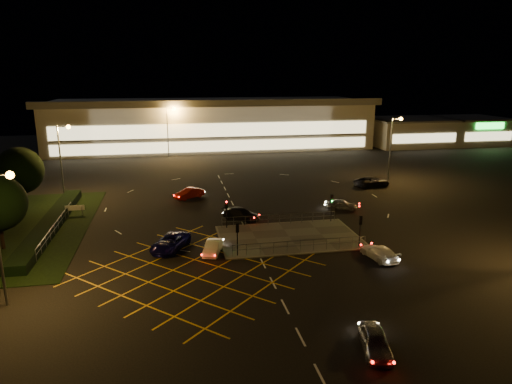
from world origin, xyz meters
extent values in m
plane|color=black|center=(0.00, 0.00, 0.00)|extent=(180.00, 180.00, 0.00)
cube|color=#4C4944|center=(2.00, -2.00, 0.06)|extent=(14.00, 9.00, 0.12)
cube|color=black|center=(-28.00, 6.00, 0.04)|extent=(18.00, 30.00, 0.08)
cube|color=black|center=(-23.00, 6.00, 0.50)|extent=(2.00, 26.00, 1.00)
cube|color=beige|center=(0.00, 62.00, 5.00)|extent=(70.00, 25.00, 10.00)
cube|color=slate|center=(0.00, 62.00, 10.20)|extent=(72.00, 26.50, 0.60)
cube|color=#FFEAA5|center=(0.00, 49.45, 5.00)|extent=(66.00, 0.20, 3.00)
cube|color=#FFEAA5|center=(0.00, 49.45, 1.80)|extent=(66.00, 0.20, 2.20)
cube|color=beige|center=(46.00, 54.00, 3.00)|extent=(18.00, 14.00, 6.00)
cube|color=slate|center=(46.00, 54.00, 6.15)|extent=(18.80, 14.80, 0.40)
cube|color=#FFEAA5|center=(46.00, 46.95, 2.60)|extent=(15.30, 0.20, 2.00)
cube|color=beige|center=(62.00, 54.00, 3.00)|extent=(14.00, 14.00, 6.00)
cube|color=slate|center=(62.00, 54.00, 6.15)|extent=(14.80, 14.80, 0.40)
cube|color=#FFEAA5|center=(62.00, 46.95, 2.60)|extent=(11.90, 0.20, 2.00)
cube|color=#19E533|center=(62.00, 46.85, 5.00)|extent=(7.00, 0.30, 1.40)
sphere|color=orange|center=(-20.60, -12.00, 9.75)|extent=(0.56, 0.56, 0.56)
cylinder|color=slate|center=(-24.00, 18.00, 5.00)|extent=(0.20, 0.20, 10.00)
cylinder|color=slate|center=(-23.30, 18.00, 9.80)|extent=(1.40, 0.12, 0.12)
sphere|color=orange|center=(-22.60, 18.00, 9.75)|extent=(0.56, 0.56, 0.56)
cylinder|color=slate|center=(24.00, 20.00, 5.00)|extent=(0.20, 0.20, 10.00)
cylinder|color=slate|center=(24.70, 20.00, 9.80)|extent=(1.40, 0.12, 0.12)
sphere|color=orange|center=(25.40, 20.00, 9.75)|extent=(0.56, 0.56, 0.56)
cylinder|color=slate|center=(-10.00, 48.00, 5.00)|extent=(0.20, 0.20, 10.00)
cylinder|color=slate|center=(-9.30, 48.00, 9.80)|extent=(1.40, 0.12, 0.12)
sphere|color=orange|center=(-8.60, 48.00, 9.75)|extent=(0.56, 0.56, 0.56)
cylinder|color=slate|center=(30.00, 50.00, 5.00)|extent=(0.20, 0.20, 10.00)
cylinder|color=slate|center=(30.70, 50.00, 9.80)|extent=(1.40, 0.12, 0.12)
sphere|color=orange|center=(31.40, 50.00, 9.75)|extent=(0.56, 0.56, 0.56)
cylinder|color=black|center=(-4.00, -6.00, 1.62)|extent=(0.10, 0.10, 3.00)
cube|color=black|center=(-4.00, -6.00, 2.82)|extent=(0.28, 0.18, 0.90)
sphere|color=#19FF33|center=(-4.00, -5.87, 2.82)|extent=(0.16, 0.16, 0.16)
cylinder|color=black|center=(8.00, -6.00, 1.62)|extent=(0.10, 0.10, 3.00)
cube|color=black|center=(8.00, -6.00, 2.82)|extent=(0.28, 0.18, 0.90)
sphere|color=#19FF33|center=(8.00, -5.87, 2.82)|extent=(0.16, 0.16, 0.16)
cylinder|color=black|center=(-4.00, 2.00, 1.62)|extent=(0.10, 0.10, 3.00)
cube|color=black|center=(-4.00, 2.00, 2.82)|extent=(0.28, 0.18, 0.90)
sphere|color=#FF0C0C|center=(-4.00, 1.87, 2.82)|extent=(0.16, 0.16, 0.16)
cylinder|color=black|center=(8.00, 2.00, 1.62)|extent=(0.10, 0.10, 3.00)
cube|color=black|center=(8.00, 2.00, 2.82)|extent=(0.28, 0.18, 0.90)
sphere|color=#19FF33|center=(8.00, 1.87, 2.82)|extent=(0.16, 0.16, 0.16)
cylinder|color=black|center=(-28.00, 14.00, 1.44)|extent=(0.36, 0.36, 2.88)
sphere|color=black|center=(-28.00, 14.00, 4.96)|extent=(5.76, 5.76, 5.76)
cylinder|color=black|center=(-26.00, 0.00, 1.35)|extent=(0.36, 0.36, 2.70)
imported|color=#A2A4A9|center=(2.03, -22.40, 0.68)|extent=(2.50, 4.28, 1.37)
imported|color=white|center=(-6.19, -4.84, 0.62)|extent=(2.33, 3.96, 1.23)
imported|color=#0E0C4D|center=(-10.11, -3.07, 0.72)|extent=(4.44, 5.74, 1.45)
imported|color=black|center=(-1.93, 5.00, 0.67)|extent=(4.70, 4.40, 1.33)
imported|color=silver|center=(11.16, 6.67, 0.63)|extent=(4.01, 2.82, 1.27)
imported|color=maroon|center=(-7.43, 15.45, 0.70)|extent=(4.35, 3.56, 1.40)
imported|color=black|center=(19.93, 17.01, 0.76)|extent=(5.88, 3.58, 1.52)
imported|color=white|center=(8.68, -9.00, 0.63)|extent=(2.48, 4.58, 1.26)
camera|label=1|loc=(-9.73, -45.16, 16.49)|focal=32.00mm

